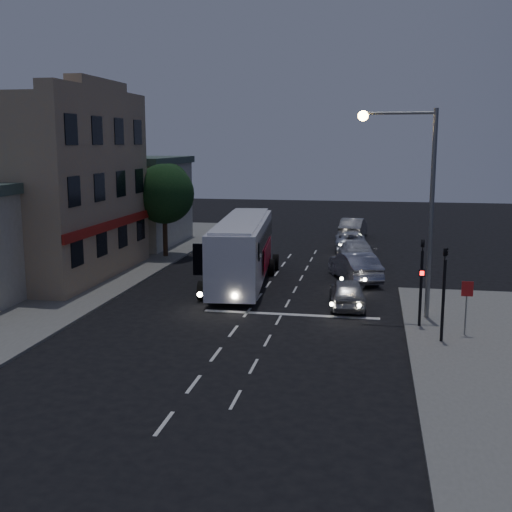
% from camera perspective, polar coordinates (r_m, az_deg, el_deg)
% --- Properties ---
extents(ground, '(120.00, 120.00, 0.00)m').
position_cam_1_polar(ground, '(27.67, -1.59, -6.11)').
color(ground, black).
extents(sidewalk_far, '(12.00, 50.00, 0.12)m').
position_cam_1_polar(sidewalk_far, '(39.46, -17.88, -1.59)').
color(sidewalk_far, slate).
rests_on(sidewalk_far, ground).
extents(road_markings, '(8.00, 30.55, 0.01)m').
position_cam_1_polar(road_markings, '(30.60, 2.06, -4.52)').
color(road_markings, silver).
rests_on(road_markings, ground).
extents(tour_bus, '(3.55, 11.93, 3.61)m').
position_cam_1_polar(tour_bus, '(35.16, -1.21, 0.64)').
color(tour_bus, white).
rests_on(tour_bus, ground).
extents(car_suv, '(1.99, 4.23, 1.40)m').
position_cam_1_polar(car_suv, '(30.63, 8.13, -3.26)').
color(car_suv, '#A9A9AA').
rests_on(car_suv, ground).
extents(car_sedan_a, '(3.32, 5.27, 1.64)m').
position_cam_1_polar(car_sedan_a, '(36.50, 8.77, -0.92)').
color(car_sedan_a, '#9699A9').
rests_on(car_sedan_a, ground).
extents(car_sedan_b, '(2.95, 5.65, 1.57)m').
position_cam_1_polar(car_sedan_b, '(41.46, 8.84, 0.34)').
color(car_sedan_b, silver).
rests_on(car_sedan_b, ground).
extents(car_sedan_c, '(2.48, 4.89, 1.32)m').
position_cam_1_polar(car_sedan_c, '(47.08, 8.40, 1.36)').
color(car_sedan_c, '#B4B8C5').
rests_on(car_sedan_c, ground).
extents(car_extra, '(2.25, 5.21, 1.67)m').
position_cam_1_polar(car_extra, '(52.73, 8.64, 2.48)').
color(car_extra, '#959597').
rests_on(car_extra, ground).
extents(traffic_signal_main, '(0.25, 0.35, 4.10)m').
position_cam_1_polar(traffic_signal_main, '(27.37, 14.51, -1.40)').
color(traffic_signal_main, black).
rests_on(traffic_signal_main, sidewalk_near).
extents(traffic_signal_side, '(0.18, 0.15, 4.10)m').
position_cam_1_polar(traffic_signal_side, '(25.51, 16.38, -2.31)').
color(traffic_signal_side, black).
rests_on(traffic_signal_side, sidewalk_near).
extents(regulatory_sign, '(0.45, 0.12, 2.20)m').
position_cam_1_polar(regulatory_sign, '(26.74, 18.22, -3.66)').
color(regulatory_sign, slate).
rests_on(regulatory_sign, sidewalk_near).
extents(streetlight, '(3.32, 0.44, 9.00)m').
position_cam_1_polar(streetlight, '(28.32, 14.09, 5.77)').
color(streetlight, slate).
rests_on(streetlight, sidewalk_near).
extents(main_building, '(10.12, 12.00, 11.00)m').
position_cam_1_polar(main_building, '(39.26, -19.52, 5.78)').
color(main_building, tan).
rests_on(main_building, sidewalk_far).
extents(low_building_north, '(9.40, 9.40, 6.50)m').
position_cam_1_polar(low_building_north, '(49.96, -12.11, 4.90)').
color(low_building_north, '#A29E90').
rests_on(low_building_north, sidewalk_far).
extents(street_tree, '(4.00, 4.00, 6.20)m').
position_cam_1_polar(street_tree, '(43.38, -8.17, 5.73)').
color(street_tree, black).
rests_on(street_tree, sidewalk_far).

